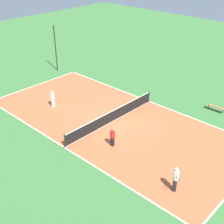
{
  "coord_description": "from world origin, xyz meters",
  "views": [
    {
      "loc": [
        -16.01,
        -15.01,
        12.98
      ],
      "look_at": [
        0.0,
        0.0,
        0.9
      ],
      "focal_mm": 50.0,
      "sensor_mm": 36.0,
      "label": 1
    }
  ],
  "objects_px": {
    "player_far_white": "(53,98)",
    "tennis_ball_midcourt": "(89,125)",
    "player_near_white": "(176,178)",
    "tennis_ball_far_baseline": "(89,117)",
    "bench": "(216,107)",
    "fence_post_back_right": "(56,48)",
    "tennis_net": "(112,116)",
    "tennis_ball_near_net": "(130,120)",
    "player_coach_red": "(112,136)"
  },
  "relations": [
    {
      "from": "tennis_net",
      "to": "tennis_ball_midcourt",
      "type": "distance_m",
      "value": 2.0
    },
    {
      "from": "tennis_net",
      "to": "fence_post_back_right",
      "type": "bearing_deg",
      "value": 71.52
    },
    {
      "from": "player_near_white",
      "to": "tennis_ball_near_net",
      "type": "distance_m",
      "value": 8.54
    },
    {
      "from": "player_far_white",
      "to": "tennis_ball_far_baseline",
      "type": "height_order",
      "value": "player_far_white"
    },
    {
      "from": "player_coach_red",
      "to": "player_far_white",
      "type": "relative_size",
      "value": 0.9
    },
    {
      "from": "tennis_net",
      "to": "tennis_ball_far_baseline",
      "type": "relative_size",
      "value": 145.65
    },
    {
      "from": "player_near_white",
      "to": "tennis_ball_midcourt",
      "type": "xyz_separation_m",
      "value": [
        1.61,
        9.03,
        -0.94
      ]
    },
    {
      "from": "bench",
      "to": "player_near_white",
      "type": "bearing_deg",
      "value": 104.83
    },
    {
      "from": "tennis_ball_near_net",
      "to": "player_near_white",
      "type": "bearing_deg",
      "value": -122.21
    },
    {
      "from": "player_far_white",
      "to": "fence_post_back_right",
      "type": "xyz_separation_m",
      "value": [
        5.83,
        6.86,
        1.65
      ]
    },
    {
      "from": "bench",
      "to": "player_near_white",
      "type": "distance_m",
      "value": 11.19
    },
    {
      "from": "tennis_net",
      "to": "player_near_white",
      "type": "height_order",
      "value": "player_near_white"
    },
    {
      "from": "player_near_white",
      "to": "fence_post_back_right",
      "type": "height_order",
      "value": "fence_post_back_right"
    },
    {
      "from": "bench",
      "to": "tennis_ball_midcourt",
      "type": "height_order",
      "value": "bench"
    },
    {
      "from": "player_coach_red",
      "to": "player_far_white",
      "type": "xyz_separation_m",
      "value": [
        0.81,
        7.95,
        0.1
      ]
    },
    {
      "from": "player_near_white",
      "to": "tennis_net",
      "type": "bearing_deg",
      "value": -150.61
    },
    {
      "from": "player_far_white",
      "to": "tennis_ball_midcourt",
      "type": "relative_size",
      "value": 23.14
    },
    {
      "from": "tennis_net",
      "to": "player_near_white",
      "type": "bearing_deg",
      "value": -112.32
    },
    {
      "from": "tennis_net",
      "to": "player_near_white",
      "type": "relative_size",
      "value": 5.86
    },
    {
      "from": "fence_post_back_right",
      "to": "tennis_ball_far_baseline",
      "type": "bearing_deg",
      "value": -115.11
    },
    {
      "from": "player_near_white",
      "to": "tennis_ball_near_net",
      "type": "height_order",
      "value": "player_near_white"
    },
    {
      "from": "tennis_ball_far_baseline",
      "to": "tennis_ball_midcourt",
      "type": "bearing_deg",
      "value": -132.42
    },
    {
      "from": "tennis_ball_near_net",
      "to": "tennis_ball_far_baseline",
      "type": "bearing_deg",
      "value": 123.98
    },
    {
      "from": "tennis_net",
      "to": "tennis_ball_near_net",
      "type": "bearing_deg",
      "value": -40.14
    },
    {
      "from": "tennis_net",
      "to": "fence_post_back_right",
      "type": "height_order",
      "value": "fence_post_back_right"
    },
    {
      "from": "tennis_net",
      "to": "tennis_ball_near_net",
      "type": "relative_size",
      "value": 145.65
    },
    {
      "from": "player_coach_red",
      "to": "tennis_ball_far_baseline",
      "type": "height_order",
      "value": "player_coach_red"
    },
    {
      "from": "player_far_white",
      "to": "tennis_ball_midcourt",
      "type": "xyz_separation_m",
      "value": [
        -0.07,
        -4.73,
        -0.86
      ]
    },
    {
      "from": "tennis_ball_midcourt",
      "to": "bench",
      "type": "bearing_deg",
      "value": -33.88
    },
    {
      "from": "player_coach_red",
      "to": "tennis_ball_midcourt",
      "type": "height_order",
      "value": "player_coach_red"
    },
    {
      "from": "player_near_white",
      "to": "player_far_white",
      "type": "bearing_deg",
      "value": -135.28
    },
    {
      "from": "player_near_white",
      "to": "fence_post_back_right",
      "type": "xyz_separation_m",
      "value": [
        7.51,
        20.61,
        1.57
      ]
    },
    {
      "from": "tennis_net",
      "to": "fence_post_back_right",
      "type": "distance_m",
      "value": 13.27
    },
    {
      "from": "player_coach_red",
      "to": "fence_post_back_right",
      "type": "bearing_deg",
      "value": -32.27
    },
    {
      "from": "player_coach_red",
      "to": "tennis_ball_far_baseline",
      "type": "relative_size",
      "value": 20.92
    },
    {
      "from": "tennis_ball_far_baseline",
      "to": "bench",
      "type": "bearing_deg",
      "value": -41.27
    },
    {
      "from": "bench",
      "to": "player_near_white",
      "type": "xyz_separation_m",
      "value": [
        -10.8,
        -2.86,
        0.61
      ]
    },
    {
      "from": "bench",
      "to": "player_coach_red",
      "type": "xyz_separation_m",
      "value": [
        -9.92,
        2.94,
        0.43
      ]
    },
    {
      "from": "tennis_net",
      "to": "bench",
      "type": "height_order",
      "value": "tennis_net"
    },
    {
      "from": "player_far_white",
      "to": "tennis_ball_far_baseline",
      "type": "bearing_deg",
      "value": 133.7
    },
    {
      "from": "bench",
      "to": "tennis_ball_near_net",
      "type": "xyz_separation_m",
      "value": [
        -6.27,
        4.32,
        -0.33
      ]
    },
    {
      "from": "player_coach_red",
      "to": "tennis_ball_near_net",
      "type": "bearing_deg",
      "value": -77.43
    },
    {
      "from": "tennis_ball_near_net",
      "to": "fence_post_back_right",
      "type": "relative_size",
      "value": 0.01
    },
    {
      "from": "fence_post_back_right",
      "to": "tennis_net",
      "type": "bearing_deg",
      "value": -108.48
    },
    {
      "from": "tennis_ball_far_baseline",
      "to": "player_far_white",
      "type": "bearing_deg",
      "value": 103.59
    },
    {
      "from": "bench",
      "to": "fence_post_back_right",
      "type": "height_order",
      "value": "fence_post_back_right"
    },
    {
      "from": "player_coach_red",
      "to": "player_far_white",
      "type": "height_order",
      "value": "player_far_white"
    },
    {
      "from": "player_near_white",
      "to": "fence_post_back_right",
      "type": "distance_m",
      "value": 21.99
    },
    {
      "from": "player_coach_red",
      "to": "fence_post_back_right",
      "type": "distance_m",
      "value": 16.32
    },
    {
      "from": "player_near_white",
      "to": "player_far_white",
      "type": "relative_size",
      "value": 1.07
    }
  ]
}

